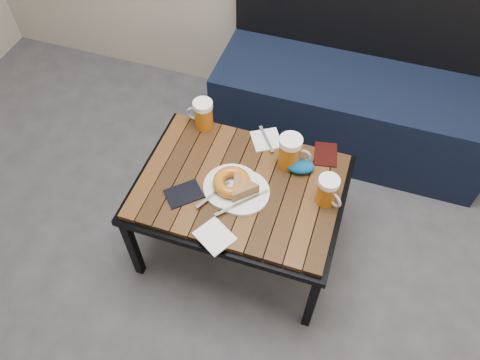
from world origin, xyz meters
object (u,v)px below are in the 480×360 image
(plate_bagel, at_px, (232,184))
(passport_navy, at_px, (184,194))
(beer_mug_centre, at_px, (290,152))
(bench, at_px, (352,103))
(beer_mug_left, at_px, (203,114))
(knit_pouch, at_px, (301,166))
(passport_burgundy, at_px, (326,154))
(plate_pie, at_px, (242,190))
(cafe_table, at_px, (240,191))
(beer_mug_right, at_px, (328,191))

(plate_bagel, height_order, passport_navy, plate_bagel)
(beer_mug_centre, bearing_deg, plate_bagel, -140.19)
(bench, height_order, beer_mug_left, bench)
(beer_mug_left, height_order, beer_mug_centre, beer_mug_centre)
(knit_pouch, bearing_deg, passport_burgundy, 54.11)
(plate_pie, height_order, passport_burgundy, plate_pie)
(knit_pouch, bearing_deg, cafe_table, -145.47)
(cafe_table, height_order, knit_pouch, knit_pouch)
(knit_pouch, bearing_deg, beer_mug_left, 166.20)
(cafe_table, distance_m, beer_mug_right, 0.36)
(beer_mug_centre, xyz_separation_m, plate_pie, (-0.14, -0.21, -0.05))
(plate_bagel, bearing_deg, knit_pouch, 36.42)
(plate_pie, distance_m, plate_bagel, 0.05)
(beer_mug_centre, bearing_deg, knit_pouch, -26.71)
(bench, height_order, cafe_table, bench)
(bench, distance_m, plate_pie, 0.96)
(passport_burgundy, bearing_deg, passport_navy, -152.97)
(beer_mug_centre, relative_size, knit_pouch, 1.34)
(beer_mug_centre, height_order, plate_pie, beer_mug_centre)
(bench, height_order, passport_navy, bench)
(bench, bearing_deg, knit_pouch, -100.88)
(passport_burgundy, bearing_deg, beer_mug_right, -89.20)
(bench, height_order, beer_mug_right, bench)
(bench, relative_size, beer_mug_centre, 9.31)
(beer_mug_left, bearing_deg, plate_bagel, 130.61)
(plate_bagel, xyz_separation_m, knit_pouch, (0.24, 0.17, -0.00))
(beer_mug_centre, bearing_deg, passport_navy, -148.13)
(beer_mug_left, height_order, plate_bagel, beer_mug_left)
(passport_burgundy, relative_size, knit_pouch, 1.15)
(plate_bagel, distance_m, passport_burgundy, 0.43)
(beer_mug_centre, distance_m, plate_pie, 0.25)
(bench, bearing_deg, beer_mug_left, -136.34)
(cafe_table, height_order, passport_burgundy, passport_burgundy)
(beer_mug_left, distance_m, plate_pie, 0.41)
(passport_navy, xyz_separation_m, passport_burgundy, (0.49, 0.38, -0.00))
(bench, distance_m, plate_bagel, 0.96)
(passport_navy, bearing_deg, knit_pouch, 79.62)
(beer_mug_centre, bearing_deg, bench, 67.85)
(bench, relative_size, plate_pie, 6.39)
(cafe_table, bearing_deg, beer_mug_left, 134.40)
(beer_mug_centre, distance_m, plate_bagel, 0.27)
(plate_bagel, bearing_deg, bench, 66.81)
(bench, xyz_separation_m, beer_mug_left, (-0.60, -0.57, 0.27))
(cafe_table, height_order, plate_bagel, plate_bagel)
(cafe_table, relative_size, passport_burgundy, 6.47)
(beer_mug_centre, height_order, plate_bagel, beer_mug_centre)
(plate_pie, bearing_deg, beer_mug_centre, 56.33)
(cafe_table, distance_m, plate_pie, 0.08)
(plate_pie, relative_size, knit_pouch, 1.95)
(beer_mug_centre, distance_m, beer_mug_right, 0.23)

